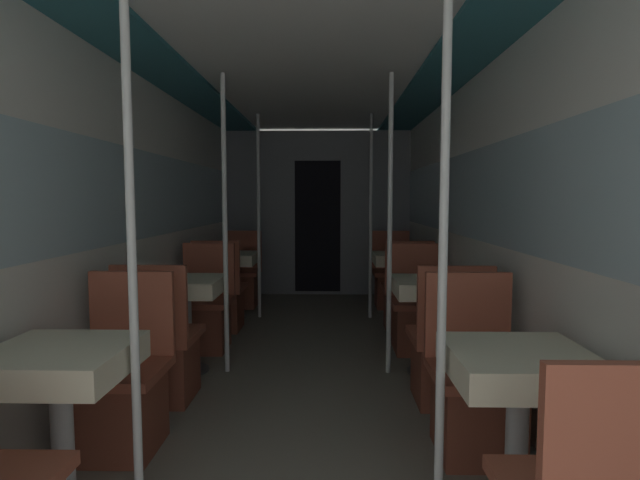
% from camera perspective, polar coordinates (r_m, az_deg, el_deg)
% --- Properties ---
extents(wall_left, '(0.05, 8.36, 2.29)m').
position_cam_1_polar(wall_left, '(4.30, -19.09, 2.17)').
color(wall_left, silver).
rests_on(wall_left, ground_plane).
extents(wall_right, '(0.05, 8.36, 2.29)m').
position_cam_1_polar(wall_right, '(4.19, 16.89, 2.17)').
color(wall_right, silver).
rests_on(wall_right, ground_plane).
extents(ceiling_panel, '(2.63, 8.36, 0.07)m').
position_cam_1_polar(ceiling_panel, '(4.15, -1.37, 18.43)').
color(ceiling_panel, silver).
rests_on(ceiling_panel, wall_left).
extents(bulkhead_far, '(2.57, 0.09, 2.29)m').
position_cam_1_polar(bulkhead_far, '(7.03, -0.26, 3.01)').
color(bulkhead_far, slate).
rests_on(bulkhead_far, ground_plane).
extents(dining_table_left_0, '(0.56, 0.56, 0.74)m').
position_cam_1_polar(dining_table_left_0, '(2.42, -27.60, -13.44)').
color(dining_table_left_0, '#4C4C51').
rests_on(dining_table_left_0, ground_plane).
extents(chair_left_far_0, '(0.48, 0.48, 0.94)m').
position_cam_1_polar(chair_left_far_0, '(3.01, -21.85, -16.34)').
color(chair_left_far_0, brown).
rests_on(chair_left_far_0, ground_plane).
extents(support_pole_left_0, '(0.04, 0.04, 2.29)m').
position_cam_1_polar(support_pole_left_0, '(2.17, -20.72, -1.03)').
color(support_pole_left_0, silver).
rests_on(support_pole_left_0, ground_plane).
extents(dining_table_left_1, '(0.56, 0.56, 0.74)m').
position_cam_1_polar(dining_table_left_1, '(4.04, -15.15, -5.85)').
color(dining_table_left_1, '#4C4C51').
rests_on(dining_table_left_1, ground_plane).
extents(chair_left_near_1, '(0.48, 0.48, 0.94)m').
position_cam_1_polar(chair_left_near_1, '(3.59, -17.68, -12.78)').
color(chair_left_near_1, brown).
rests_on(chair_left_near_1, ground_plane).
extents(chair_left_far_1, '(0.48, 0.48, 0.94)m').
position_cam_1_polar(chair_left_far_1, '(4.66, -13.05, -8.63)').
color(chair_left_far_1, brown).
rests_on(chair_left_far_1, ground_plane).
extents(support_pole_left_1, '(0.04, 0.04, 2.29)m').
position_cam_1_polar(support_pole_left_1, '(3.90, -10.81, 1.62)').
color(support_pole_left_1, silver).
rests_on(support_pole_left_1, ground_plane).
extents(dining_table_left_2, '(0.56, 0.56, 0.74)m').
position_cam_1_polar(dining_table_left_2, '(5.78, -10.11, -2.61)').
color(dining_table_left_2, '#4C4C51').
rests_on(dining_table_left_2, ground_plane).
extents(chair_left_near_2, '(0.48, 0.48, 0.94)m').
position_cam_1_polar(chair_left_near_2, '(5.28, -11.29, -7.02)').
color(chair_left_near_2, brown).
rests_on(chair_left_near_2, ground_plane).
extents(chair_left_far_2, '(0.48, 0.48, 0.94)m').
position_cam_1_polar(chair_left_far_2, '(6.39, -9.06, -4.94)').
color(chair_left_far_2, brown).
rests_on(chair_left_far_2, ground_plane).
extents(support_pole_left_2, '(0.04, 0.04, 2.29)m').
position_cam_1_polar(support_pole_left_2, '(5.68, -7.02, 2.62)').
color(support_pole_left_2, silver).
rests_on(support_pole_left_2, ground_plane).
extents(dining_table_right_0, '(0.56, 0.56, 0.74)m').
position_cam_1_polar(dining_table_right_0, '(2.27, 21.76, -14.40)').
color(dining_table_right_0, '#4C4C51').
rests_on(dining_table_right_0, ground_plane).
extents(chair_right_far_0, '(0.48, 0.48, 0.94)m').
position_cam_1_polar(chair_right_far_0, '(2.90, 17.37, -17.07)').
color(chair_right_far_0, brown).
rests_on(chair_right_far_0, ground_plane).
extents(support_pole_right_0, '(0.04, 0.04, 2.29)m').
position_cam_1_polar(support_pole_right_0, '(2.07, 13.89, -1.14)').
color(support_pole_right_0, silver).
rests_on(support_pole_right_0, ground_plane).
extents(dining_table_right_1, '(0.56, 0.56, 0.74)m').
position_cam_1_polar(dining_table_right_1, '(3.96, 12.52, -6.03)').
color(dining_table_right_1, '#4C4C51').
rests_on(dining_table_right_1, ground_plane).
extents(chair_right_near_1, '(0.48, 0.48, 0.94)m').
position_cam_1_polar(chair_right_near_1, '(3.49, 14.32, -13.19)').
color(chair_right_near_1, brown).
rests_on(chair_right_near_1, ground_plane).
extents(chair_right_far_1, '(0.48, 0.48, 0.94)m').
position_cam_1_polar(chair_right_far_1, '(4.58, 11.02, -8.81)').
color(chair_right_far_1, brown).
rests_on(chair_right_far_1, ground_plane).
extents(support_pole_right_1, '(0.04, 0.04, 2.29)m').
position_cam_1_polar(support_pole_right_1, '(3.84, 7.98, 1.61)').
color(support_pole_right_1, silver).
rests_on(support_pole_right_1, ground_plane).
extents(dining_table_right_2, '(0.56, 0.56, 0.74)m').
position_cam_1_polar(dining_table_right_2, '(5.72, 8.97, -2.67)').
color(dining_table_right_2, '#4C4C51').
rests_on(dining_table_right_2, ground_plane).
extents(chair_right_near_2, '(0.48, 0.48, 0.94)m').
position_cam_1_polar(chair_right_near_2, '(5.21, 9.79, -7.14)').
color(chair_right_near_2, brown).
rests_on(chair_right_near_2, ground_plane).
extents(chair_right_far_2, '(0.48, 0.48, 0.94)m').
position_cam_1_polar(chair_right_far_2, '(6.33, 8.23, -5.01)').
color(chair_right_far_2, brown).
rests_on(chair_right_far_2, ground_plane).
extents(support_pole_right_2, '(0.04, 0.04, 2.29)m').
position_cam_1_polar(support_pole_right_2, '(5.64, 5.82, 2.61)').
color(support_pole_right_2, silver).
rests_on(support_pole_right_2, ground_plane).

